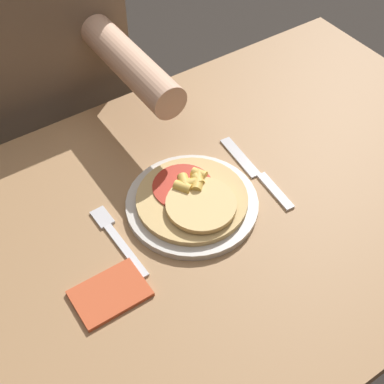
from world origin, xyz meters
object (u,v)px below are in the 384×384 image
Objects in this scene: fork at (116,236)px; knife at (257,173)px; plate at (192,204)px; pizza at (194,198)px; person_diner at (45,88)px; dining_table at (215,246)px.

fork is 0.30m from knife.
plate is 1.19× the size of pizza.
pizza is 0.15m from knife.
pizza is 0.54m from person_diner.
plate is 0.20× the size of person_diner.
knife is (0.15, -0.00, -0.00)m from plate.
dining_table is 5.07× the size of plate.
plate reaches higher than knife.
pizza is at bearing 143.00° from dining_table.
pizza reaches higher than dining_table.
dining_table is 0.15m from pizza.
dining_table is at bearing -39.12° from plate.
pizza is (-0.03, 0.03, 0.14)m from dining_table.
dining_table is 0.13m from plate.
dining_table is at bearing -13.34° from fork.
dining_table is at bearing -37.00° from pizza.
person_diner is (0.08, 0.52, -0.04)m from fork.
knife is 0.18× the size of person_diner.
person_diner is (-0.07, 0.53, -0.05)m from plate.
plate is at bearing -82.58° from person_diner.
plate reaches higher than fork.
plate is at bearing 179.14° from knife.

